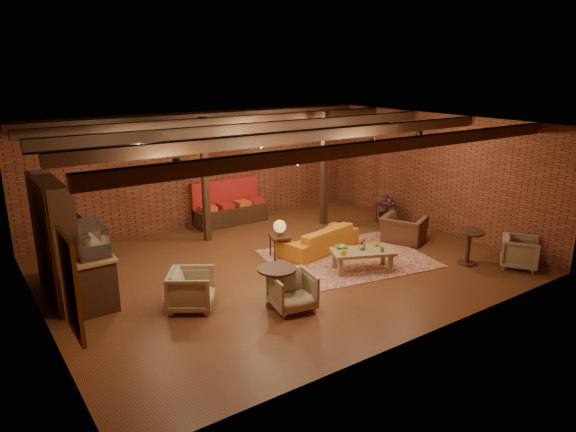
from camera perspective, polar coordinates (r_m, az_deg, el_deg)
floor at (r=11.85m, az=-0.70°, el=-5.51°), size 10.00×10.00×0.00m
ceiling at (r=11.06m, az=-0.76°, el=10.06°), size 10.00×8.00×0.02m
wall_back at (r=14.76m, az=-9.44°, el=5.16°), size 10.00×0.02×3.20m
wall_front at (r=8.46m, az=14.55°, el=-3.62°), size 10.00×0.02×3.20m
wall_left at (r=9.63m, az=-26.32°, el=-2.40°), size 0.02×8.00×3.20m
wall_right at (r=14.66m, az=15.80°, el=4.69°), size 0.02×8.00×3.20m
ceiling_beams at (r=11.07m, az=-0.76°, el=9.45°), size 9.80×6.40×0.22m
ceiling_pipe at (r=12.45m, az=-4.90°, el=9.10°), size 9.60×0.12×0.12m
post_left at (r=13.27m, az=-9.18°, el=3.92°), size 0.16×0.16×3.20m
post_right at (r=14.54m, az=4.08°, el=5.17°), size 0.16×0.16×3.20m
service_counter at (r=10.95m, az=-21.99°, el=-4.15°), size 0.80×2.50×1.60m
plant_counter at (r=11.02m, az=-21.96°, el=-1.70°), size 0.35×0.39×0.30m
shelving_hutch at (r=10.85m, az=-24.38°, el=-2.38°), size 0.52×2.00×2.40m
chalkboard_menu at (r=7.49m, az=-23.00°, el=-7.11°), size 0.08×0.96×1.46m
banquette at (r=14.88m, az=-6.41°, el=1.02°), size 2.10×0.70×1.00m
service_sign at (r=14.11m, az=-5.77°, el=7.88°), size 0.86×0.06×0.30m
ceiling_spotlights at (r=11.10m, az=-0.75°, el=8.32°), size 6.40×4.40×0.28m
rug at (r=12.33m, az=6.63°, el=-4.70°), size 4.11×3.42×0.01m
sofa at (r=12.66m, az=3.46°, el=-2.55°), size 2.28×1.25×0.63m
coffee_table at (r=11.56m, az=8.22°, el=-4.03°), size 1.53×1.19×0.72m
side_table_lamp at (r=12.04m, az=-0.92°, el=-1.49°), size 0.56×0.56×0.95m
round_table_left at (r=9.77m, az=-1.25°, el=-7.15°), size 0.74×0.74×0.77m
armchair_a at (r=9.87m, az=-10.69°, el=-7.85°), size 1.07×1.09×0.83m
armchair_b at (r=9.70m, az=0.50°, el=-8.14°), size 0.88×0.84×0.79m
armchair_right at (r=13.59m, az=12.76°, el=-0.96°), size 1.06×1.24×0.92m
side_table_book at (r=15.12m, az=10.87°, el=1.11°), size 0.59×0.59×0.57m
round_table_right at (r=12.46m, az=19.42°, el=-2.73°), size 0.68×0.68×0.80m
armchair_far at (r=12.75m, az=24.39°, el=-3.55°), size 1.02×1.01×0.78m
plant_tall at (r=14.76m, az=11.12°, el=3.77°), size 1.69×1.69×2.54m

